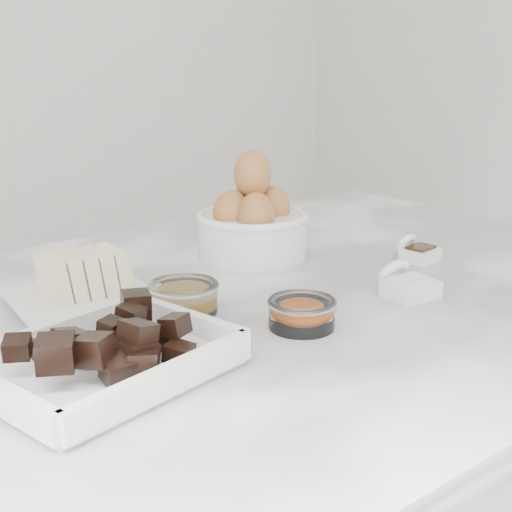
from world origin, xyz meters
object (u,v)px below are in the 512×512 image
at_px(zest_bowl, 302,312).
at_px(egg_bowl, 252,223).
at_px(butter_plate, 79,287).
at_px(sugar_ramekin, 249,239).
at_px(chocolate_dish, 105,352).
at_px(honey_bowl, 184,296).
at_px(salt_spoon, 406,284).
at_px(vanilla_spoon, 416,251).

bearing_deg(zest_bowl, egg_bowl, 62.25).
xyz_separation_m(butter_plate, zest_bowl, (0.16, -0.22, -0.01)).
relative_size(sugar_ramekin, zest_bowl, 1.19).
distance_m(chocolate_dish, honey_bowl, 0.18).
relative_size(chocolate_dish, salt_spoon, 3.24).
bearing_deg(salt_spoon, zest_bowl, 178.80).
distance_m(butter_plate, sugar_ramekin, 0.29).
relative_size(butter_plate, salt_spoon, 2.28).
height_order(chocolate_dish, salt_spoon, chocolate_dish).
bearing_deg(chocolate_dish, sugar_ramekin, 32.69).
bearing_deg(egg_bowl, salt_spoon, -81.46).
height_order(butter_plate, sugar_ramekin, butter_plate).
relative_size(butter_plate, egg_bowl, 1.09).
bearing_deg(sugar_ramekin, chocolate_dish, -147.31).
bearing_deg(egg_bowl, zest_bowl, -117.75).
distance_m(butter_plate, vanilla_spoon, 0.49).
bearing_deg(sugar_ramekin, vanilla_spoon, -40.64).
bearing_deg(honey_bowl, salt_spoon, -27.29).
xyz_separation_m(vanilla_spoon, salt_spoon, (-0.14, -0.09, 0.00)).
height_order(egg_bowl, salt_spoon, egg_bowl).
height_order(butter_plate, salt_spoon, butter_plate).
xyz_separation_m(honey_bowl, salt_spoon, (0.25, -0.13, -0.00)).
distance_m(sugar_ramekin, zest_bowl, 0.28).
bearing_deg(salt_spoon, honey_bowl, 152.71).
xyz_separation_m(chocolate_dish, salt_spoon, (0.40, -0.03, -0.01)).
bearing_deg(chocolate_dish, egg_bowl, 32.54).
bearing_deg(vanilla_spoon, honey_bowl, 174.83).
height_order(chocolate_dish, zest_bowl, chocolate_dish).
distance_m(chocolate_dish, salt_spoon, 0.40).
bearing_deg(zest_bowl, butter_plate, 126.53).
relative_size(chocolate_dish, sugar_ramekin, 2.79).
xyz_separation_m(egg_bowl, honey_bowl, (-0.21, -0.13, -0.03)).
bearing_deg(vanilla_spoon, sugar_ramekin, 139.36).
height_order(zest_bowl, vanilla_spoon, vanilla_spoon).
relative_size(zest_bowl, vanilla_spoon, 1.17).
distance_m(sugar_ramekin, egg_bowl, 0.03).
bearing_deg(zest_bowl, salt_spoon, -1.20).
height_order(sugar_ramekin, salt_spoon, sugar_ramekin).
bearing_deg(chocolate_dish, honey_bowl, 32.86).
relative_size(sugar_ramekin, salt_spoon, 1.16).
relative_size(honey_bowl, zest_bowl, 1.08).
distance_m(honey_bowl, zest_bowl, 0.14).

